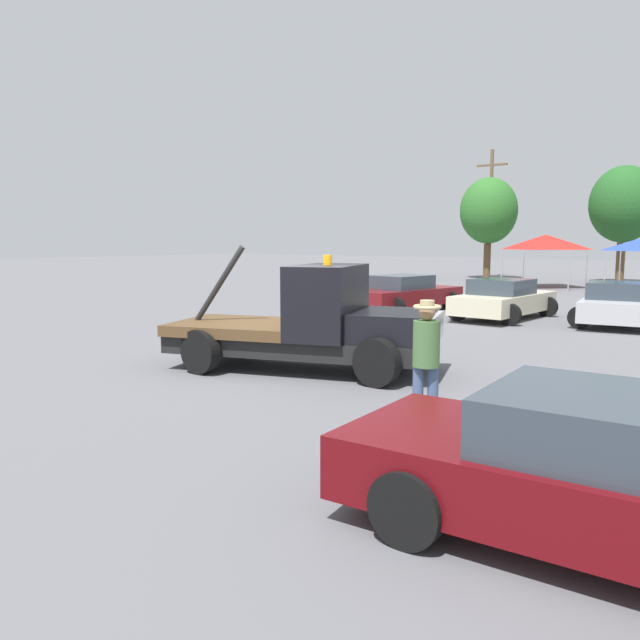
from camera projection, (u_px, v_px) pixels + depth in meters
ground_plane at (300, 369)px, 12.66m from camera, size 160.00×160.00×0.00m
tow_truck at (315, 326)px, 12.44m from camera, size 5.73×3.61×2.51m
person_near_truck at (426, 352)px, 8.78m from camera, size 0.39×0.39×1.77m
parked_car_maroon at (405, 294)px, 22.97m from camera, size 2.92×5.02×1.34m
parked_car_cream at (504, 299)px, 20.73m from camera, size 2.67×4.59×1.34m
parked_car_silver at (618, 304)px, 19.18m from camera, size 2.90×4.56×1.34m
canopy_tent_red at (546, 242)px, 34.41m from camera, size 3.64×3.64×2.92m
tree_left at (624, 205)px, 37.46m from camera, size 3.95×3.95×7.06m
tree_center at (489, 211)px, 41.95m from camera, size 3.81×3.81×6.80m
utility_pole at (490, 210)px, 43.70m from camera, size 2.20×0.24×8.86m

